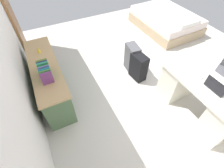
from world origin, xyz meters
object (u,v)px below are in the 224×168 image
at_px(credenza, 49,79).
at_px(suitcase_black, 138,67).
at_px(bed, 166,21).
at_px(computer_mouse, 203,77).
at_px(laptop, 216,87).
at_px(suitcase_spare_grey, 132,58).
at_px(desk, 199,98).
at_px(figurine_small, 38,50).

distance_m(credenza, suitcase_black, 1.80).
relative_size(bed, computer_mouse, 19.37).
xyz_separation_m(bed, laptop, (-2.77, 1.44, 0.55)).
xyz_separation_m(suitcase_spare_grey, laptop, (-1.62, -0.42, 0.48)).
distance_m(desk, laptop, 0.43).
distance_m(suitcase_black, laptop, 1.49).
distance_m(suitcase_black, suitcase_spare_grey, 0.30).
relative_size(suitcase_spare_grey, figurine_small, 5.72).
xyz_separation_m(laptop, computer_mouse, (0.26, -0.03, -0.03)).
distance_m(bed, laptop, 3.17).
bearing_deg(desk, credenza, 54.19).
relative_size(desk, computer_mouse, 14.56).
distance_m(suitcase_black, computer_mouse, 1.26).
distance_m(credenza, computer_mouse, 2.70).
relative_size(suitcase_black, suitcase_spare_grey, 0.94).
bearing_deg(desk, computer_mouse, -14.99).
bearing_deg(credenza, figurine_small, 0.22).
bearing_deg(figurine_small, laptop, -133.94).
relative_size(suitcase_spare_grey, laptop, 2.00).
distance_m(suitcase_black, figurine_small, 1.99).
bearing_deg(suitcase_black, bed, -58.93).
distance_m(desk, figurine_small, 2.99).
xyz_separation_m(suitcase_black, suitcase_spare_grey, (0.30, -0.01, 0.02)).
distance_m(bed, suitcase_spare_grey, 2.19).
bearing_deg(figurine_small, computer_mouse, -129.75).
bearing_deg(desk, bed, -28.63).
bearing_deg(desk, suitcase_black, 20.10).
xyz_separation_m(bed, figurine_small, (-0.65, 3.64, 0.54)).
bearing_deg(suitcase_black, laptop, -168.12).
relative_size(desk, figurine_small, 13.23).
height_order(credenza, computer_mouse, computer_mouse).
distance_m(credenza, laptop, 2.82).
relative_size(laptop, computer_mouse, 3.15).
xyz_separation_m(desk, laptop, (-0.13, -0.00, 0.41)).
height_order(bed, suitcase_black, suitcase_black).
bearing_deg(desk, figurine_small, 47.87).
height_order(credenza, suitcase_spare_grey, credenza).
relative_size(bed, laptop, 6.14).
height_order(desk, suitcase_spare_grey, desk).
distance_m(credenza, suitcase_spare_grey, 1.78).
bearing_deg(computer_mouse, credenza, 55.51).
bearing_deg(bed, desk, 151.37).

